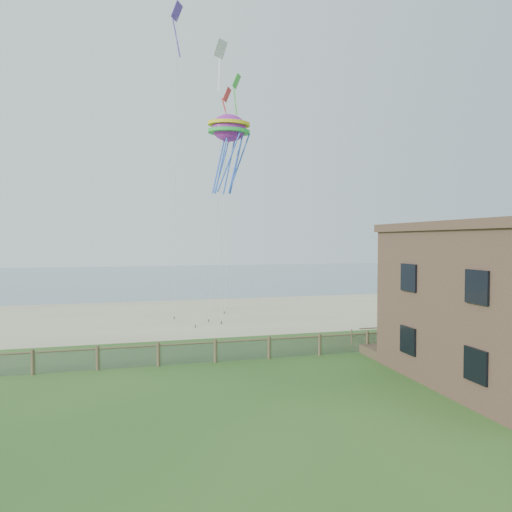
# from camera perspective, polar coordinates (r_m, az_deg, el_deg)

# --- Properties ---
(ground) EXTENTS (160.00, 160.00, 0.00)m
(ground) POSITION_cam_1_polar(r_m,az_deg,el_deg) (20.43, 6.53, -16.78)
(ground) COLOR #234F1B
(ground) RESTS_ON ground
(sand_beach) EXTENTS (72.00, 20.00, 0.02)m
(sand_beach) POSITION_cam_1_polar(r_m,az_deg,el_deg) (41.18, -4.62, -7.19)
(sand_beach) COLOR tan
(sand_beach) RESTS_ON ground
(ocean) EXTENTS (160.00, 68.00, 0.02)m
(ocean) POSITION_cam_1_polar(r_m,az_deg,el_deg) (84.59, -9.76, -2.48)
(ocean) COLOR slate
(ocean) RESTS_ON ground
(chainlink_fence) EXTENTS (36.20, 0.20, 1.25)m
(chainlink_fence) POSITION_cam_1_polar(r_m,az_deg,el_deg) (25.75, 1.64, -11.53)
(chainlink_fence) COLOR #493C29
(chainlink_fence) RESTS_ON ground
(motel_deck) EXTENTS (15.00, 2.00, 0.50)m
(motel_deck) POSITION_cam_1_polar(r_m,az_deg,el_deg) (31.14, 26.22, -9.92)
(motel_deck) COLOR brown
(motel_deck) RESTS_ON ground
(picnic_table) EXTENTS (1.86, 1.53, 0.70)m
(picnic_table) POSITION_cam_1_polar(r_m,az_deg,el_deg) (28.46, 19.27, -10.74)
(picnic_table) COLOR brown
(picnic_table) RESTS_ON ground
(octopus_kite) EXTENTS (3.24, 2.54, 6.02)m
(octopus_kite) POSITION_cam_1_polar(r_m,az_deg,el_deg) (32.16, -3.38, 13.00)
(octopus_kite) COLOR #EF2557
(kite_white) EXTENTS (2.06, 2.16, 2.90)m
(kite_white) POSITION_cam_1_polar(r_m,az_deg,el_deg) (33.73, -4.46, 23.06)
(kite_white) COLOR white
(kite_purple) EXTENTS (2.37, 2.06, 3.31)m
(kite_purple) POSITION_cam_1_polar(r_m,az_deg,el_deg) (37.57, -9.86, 26.46)
(kite_purple) COLOR #4D2E97
(kite_red) EXTENTS (1.81, 1.58, 2.23)m
(kite_red) POSITION_cam_1_polar(r_m,az_deg,el_deg) (34.12, -3.64, 18.53)
(kite_red) COLOR red
(kite_green) EXTENTS (2.05, 1.82, 2.69)m
(kite_green) POSITION_cam_1_polar(r_m,az_deg,el_deg) (38.40, -2.45, 19.90)
(kite_green) COLOR green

